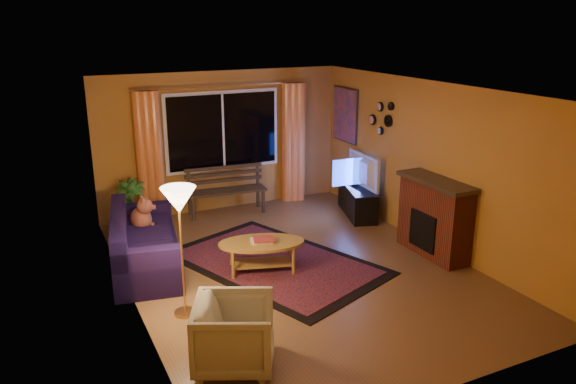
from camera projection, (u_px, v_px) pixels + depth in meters
name	position (u px, v px, depth m)	size (l,w,h in m)	color
floor	(297.00, 270.00, 7.87)	(4.50, 6.00, 0.02)	brown
ceiling	(298.00, 89.00, 7.12)	(4.50, 6.00, 0.02)	white
wall_back	(222.00, 141.00, 10.08)	(4.50, 0.02, 2.50)	#C18334
wall_left	(125.00, 208.00, 6.55)	(0.02, 6.00, 2.50)	#C18334
wall_right	(432.00, 165.00, 8.44)	(0.02, 6.00, 2.50)	#C18334
window	(223.00, 131.00, 9.97)	(2.00, 0.02, 1.30)	black
curtain_rod	(222.00, 86.00, 9.69)	(0.03, 0.03, 3.20)	#BF8C3F
curtain_left	(149.00, 158.00, 9.45)	(0.36, 0.36, 2.24)	orange
curtain_right	(293.00, 143.00, 10.57)	(0.36, 0.36, 2.24)	orange
bench	(227.00, 202.00, 10.05)	(1.41, 0.41, 0.42)	#33271C
potted_plant	(130.00, 207.00, 9.05)	(0.50, 0.50, 0.90)	#235B1E
sofa	(145.00, 241.00, 7.80)	(0.86, 2.02, 0.82)	#150C37
dog	(141.00, 214.00, 8.14)	(0.33, 0.45, 0.49)	#A05544
armchair	(234.00, 331.00, 5.57)	(0.77, 0.72, 0.79)	beige
floor_lamp	(182.00, 252.00, 6.45)	(0.26, 0.26, 1.58)	#BF8C3F
rug	(275.00, 263.00, 8.05)	(1.91, 3.01, 0.02)	maroon
coffee_table	(262.00, 256.00, 7.76)	(1.19, 1.19, 0.43)	#AE8235
tv_console	(357.00, 201.00, 9.99)	(0.41, 1.23, 0.51)	black
television	(359.00, 171.00, 9.82)	(1.02, 0.13, 0.59)	black
fireplace	(435.00, 219.00, 8.21)	(0.40, 1.20, 1.10)	maroon
mirror_cluster	(381.00, 116.00, 9.37)	(0.06, 0.60, 0.56)	black
painting	(345.00, 115.00, 10.41)	(0.04, 0.76, 0.96)	#D95028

